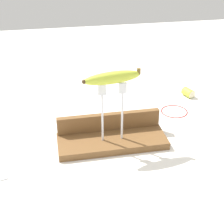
{
  "coord_description": "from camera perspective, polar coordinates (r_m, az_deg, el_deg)",
  "views": [
    {
      "loc": [
        -0.18,
        -0.93,
        0.65
      ],
      "look_at": [
        0.0,
        0.0,
        0.12
      ],
      "focal_mm": 54.21,
      "sensor_mm": 36.0,
      "label": 1
    }
  ],
  "objects": [
    {
      "name": "wire_coil",
      "position": [
        1.36,
        10.47,
        0.16
      ],
      "size": [
        0.11,
        0.11,
        0.0
      ],
      "primitive_type": "torus",
      "color": "red",
      "rests_on": "ground"
    },
    {
      "name": "fork_stand_center",
      "position": [
        1.07,
        0.05,
        0.8
      ],
      "size": [
        0.09,
        0.01,
        0.2
      ],
      "color": "silver",
      "rests_on": "wooden_board"
    },
    {
      "name": "wooden_board",
      "position": [
        1.14,
        -0.0,
        -4.94
      ],
      "size": [
        0.36,
        0.14,
        0.02
      ],
      "primitive_type": "cube",
      "color": "brown",
      "rests_on": "ground"
    },
    {
      "name": "ground_plane",
      "position": [
        1.15,
        -0.0,
        -5.45
      ],
      "size": [
        3.0,
        3.0,
        0.0
      ],
      "primitive_type": "plane",
      "color": "silver"
    },
    {
      "name": "board_backstop",
      "position": [
        1.16,
        -0.55,
        -1.62
      ],
      "size": [
        0.36,
        0.02,
        0.06
      ],
      "primitive_type": "cube",
      "color": "brown",
      "rests_on": "wooden_board"
    },
    {
      "name": "banana_chunk_near",
      "position": [
        1.49,
        12.73,
        3.21
      ],
      "size": [
        0.05,
        0.06,
        0.04
      ],
      "color": "#B2C138",
      "rests_on": "ground"
    },
    {
      "name": "banana_raised_center",
      "position": [
        1.02,
        0.05,
        5.82
      ],
      "size": [
        0.19,
        0.06,
        0.04
      ],
      "color": "#B2C138",
      "rests_on": "fork_stand_center"
    }
  ]
}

